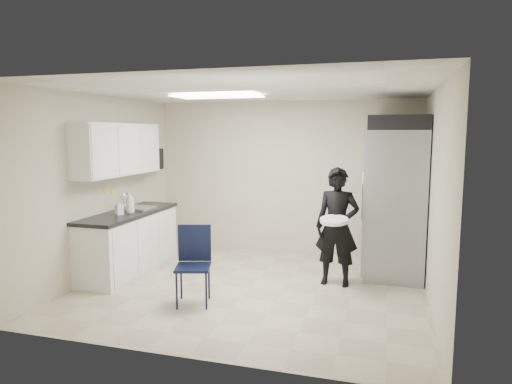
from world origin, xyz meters
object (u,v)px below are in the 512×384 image
(lower_counter, at_px, (129,243))
(man_tuxedo, at_px, (337,227))
(commercial_fridge, at_px, (395,202))
(folding_chair, at_px, (193,267))

(lower_counter, xyz_separation_m, man_tuxedo, (3.03, 0.27, 0.37))
(commercial_fridge, xyz_separation_m, folding_chair, (-2.33, -2.02, -0.59))
(lower_counter, xyz_separation_m, folding_chair, (1.45, -0.94, 0.03))
(lower_counter, distance_m, commercial_fridge, 3.98)
(lower_counter, relative_size, man_tuxedo, 1.18)
(lower_counter, bearing_deg, commercial_fridge, 15.88)
(lower_counter, relative_size, commercial_fridge, 0.90)
(commercial_fridge, bearing_deg, lower_counter, -164.12)
(lower_counter, height_order, folding_chair, folding_chair)
(commercial_fridge, bearing_deg, man_tuxedo, -133.10)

